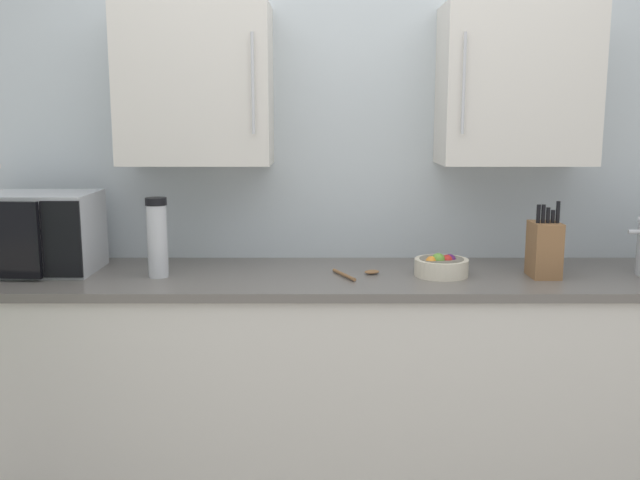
{
  "coord_description": "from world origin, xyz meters",
  "views": [
    {
      "loc": [
        -0.15,
        -1.94,
        1.55
      ],
      "look_at": [
        -0.15,
        0.86,
        1.06
      ],
      "focal_mm": 39.53,
      "sensor_mm": 36.0,
      "label": 1
    }
  ],
  "objects_px": {
    "wooden_spoon": "(359,273)",
    "knife_block": "(544,249)",
    "fruit_bowl": "(441,266)",
    "microwave_oven": "(23,233)",
    "thermos_flask": "(157,237)"
  },
  "relations": [
    {
      "from": "wooden_spoon",
      "to": "fruit_bowl",
      "type": "xyz_separation_m",
      "value": [
        0.33,
        -0.01,
        0.03
      ]
    },
    {
      "from": "microwave_oven",
      "to": "wooden_spoon",
      "type": "xyz_separation_m",
      "value": [
        1.4,
        -0.07,
        -0.16
      ]
    },
    {
      "from": "microwave_oven",
      "to": "thermos_flask",
      "type": "height_order",
      "value": "microwave_oven"
    },
    {
      "from": "microwave_oven",
      "to": "fruit_bowl",
      "type": "height_order",
      "value": "microwave_oven"
    },
    {
      "from": "knife_block",
      "to": "fruit_bowl",
      "type": "bearing_deg",
      "value": 177.76
    },
    {
      "from": "microwave_oven",
      "to": "knife_block",
      "type": "height_order",
      "value": "microwave_oven"
    },
    {
      "from": "thermos_flask",
      "to": "microwave_oven",
      "type": "bearing_deg",
      "value": 170.34
    },
    {
      "from": "microwave_oven",
      "to": "knife_block",
      "type": "distance_m",
      "value": 2.14
    },
    {
      "from": "thermos_flask",
      "to": "fruit_bowl",
      "type": "relative_size",
      "value": 1.48
    },
    {
      "from": "wooden_spoon",
      "to": "knife_block",
      "type": "height_order",
      "value": "knife_block"
    },
    {
      "from": "microwave_oven",
      "to": "thermos_flask",
      "type": "relative_size",
      "value": 1.7
    },
    {
      "from": "wooden_spoon",
      "to": "knife_block",
      "type": "distance_m",
      "value": 0.75
    },
    {
      "from": "thermos_flask",
      "to": "wooden_spoon",
      "type": "bearing_deg",
      "value": 1.72
    },
    {
      "from": "microwave_oven",
      "to": "thermos_flask",
      "type": "bearing_deg",
      "value": -9.66
    },
    {
      "from": "microwave_oven",
      "to": "fruit_bowl",
      "type": "relative_size",
      "value": 2.5
    }
  ]
}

